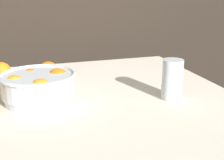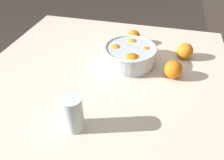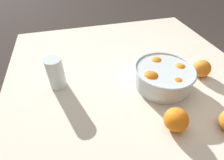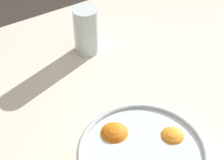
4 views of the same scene
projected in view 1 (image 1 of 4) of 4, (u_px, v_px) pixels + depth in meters
name	position (u px, v px, depth m)	size (l,w,h in m)	color
dining_table	(77.00, 128.00, 0.99)	(1.11, 1.14, 0.71)	beige
fruit_bowl	(38.00, 86.00, 1.01)	(0.25, 0.25, 0.10)	silver
juice_glass	(172.00, 81.00, 1.03)	(0.07, 0.07, 0.13)	#F4A314
orange_loose_front	(48.00, 72.00, 1.21)	(0.08, 0.08, 0.08)	orange
orange_loose_aside	(1.00, 72.00, 1.21)	(0.08, 0.08, 0.08)	orange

